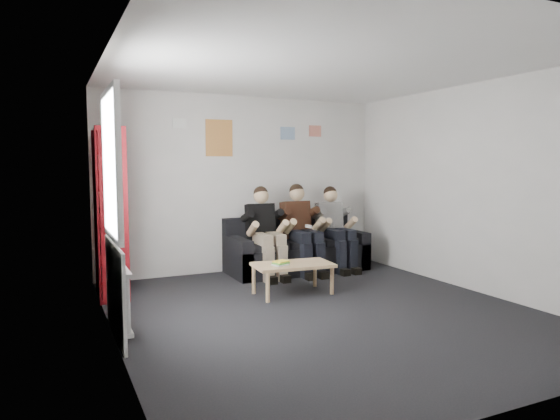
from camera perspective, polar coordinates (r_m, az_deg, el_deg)
name	(u,v)px	position (r m, az deg, el deg)	size (l,w,h in m)	color
room_shell	(325,192)	(5.52, 5.19, 2.06)	(5.00, 5.00, 5.00)	black
sofa	(296,252)	(7.80, 1.83, -4.76)	(2.15, 0.88, 0.83)	black
bookshelf	(111,213)	(6.63, -18.79, -0.27)	(0.31, 0.94, 2.10)	maroon
coffee_table	(293,267)	(6.39, 1.48, -6.53)	(0.99, 0.55, 0.40)	tan
game_cases	(281,263)	(6.28, 0.09, -6.09)	(0.23, 0.20, 0.04)	silver
person_left	(266,232)	(7.32, -1.64, -2.58)	(0.41, 0.88, 1.33)	black
person_middle	(302,230)	(7.57, 2.53, -2.25)	(0.42, 0.91, 1.36)	#462217
person_right	(336,229)	(7.87, 6.39, -2.12)	(0.40, 0.86, 1.31)	silver
radiator	(123,299)	(5.17, -17.51, -9.63)	(0.10, 0.64, 0.60)	silver
window	(113,230)	(5.03, -18.56, -2.18)	(0.05, 1.30, 2.36)	white
poster_large	(219,138)	(7.64, -6.97, 8.17)	(0.42, 0.01, 0.55)	gold
poster_blue	(288,133)	(8.08, 0.89, 8.76)	(0.25, 0.01, 0.20)	#397EC4
poster_pink	(315,131)	(8.31, 4.03, 8.99)	(0.22, 0.01, 0.18)	#DE4591
poster_sign	(179,123)	(7.49, -11.42, 9.70)	(0.20, 0.01, 0.14)	white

